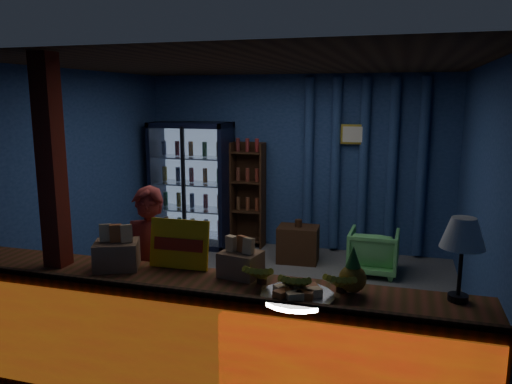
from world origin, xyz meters
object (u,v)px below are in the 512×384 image
at_px(table_lamp, 463,236).
at_px(shopkeeper, 151,272).
at_px(green_chair, 373,252).
at_px(pastry_tray, 297,294).

bearing_deg(table_lamp, shopkeeper, 171.15).
height_order(green_chair, table_lamp, table_lamp).
bearing_deg(shopkeeper, green_chair, 52.44).
bearing_deg(shopkeeper, pastry_tray, -28.46).
bearing_deg(green_chair, table_lamp, 104.39).
distance_m(shopkeeper, green_chair, 3.25).
relative_size(pastry_tray, table_lamp, 0.88).
relative_size(shopkeeper, green_chair, 2.38).
height_order(pastry_tray, table_lamp, table_lamp).
height_order(shopkeeper, pastry_tray, shopkeeper).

